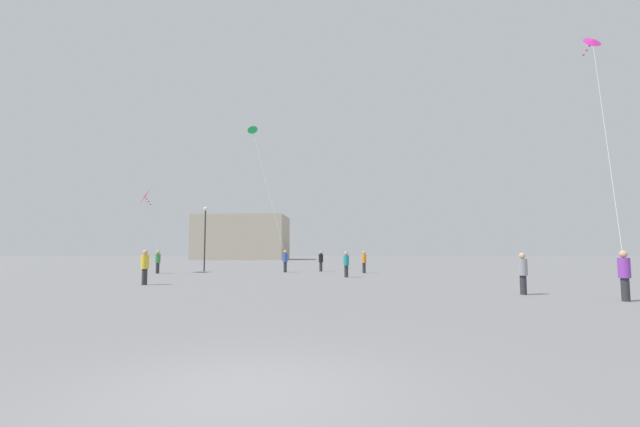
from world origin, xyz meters
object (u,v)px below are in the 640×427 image
object	(u,v)px
person_in_black	(321,260)
building_left_hall	(243,238)
kite_crimson_delta	(145,196)
person_in_purple	(624,273)
person_in_grey	(523,272)
kite_emerald_diamond	(253,131)
kite_magenta_diamond	(593,44)
person_in_green	(158,261)
person_in_teal	(346,263)
person_in_yellow	(145,266)
lamppost_east	(205,229)
person_in_orange	(364,261)
person_in_blue	(285,260)

from	to	relation	value
person_in_black	building_left_hall	xyz separation A→B (m)	(-18.59, 52.52, 3.55)
kite_crimson_delta	person_in_purple	bearing A→B (deg)	-35.56
person_in_grey	kite_emerald_diamond	world-z (taller)	kite_emerald_diamond
person_in_purple	kite_magenta_diamond	bearing A→B (deg)	47.11
person_in_green	person_in_teal	bearing A→B (deg)	-103.93
person_in_grey	person_in_yellow	xyz separation A→B (m)	(-17.22, 4.19, 0.07)
kite_magenta_diamond	lamppost_east	distance (m)	29.74
kite_magenta_diamond	kite_emerald_diamond	size ratio (longest dim) A/B	0.90
kite_magenta_diamond	building_left_hall	size ratio (longest dim) A/B	0.62
kite_crimson_delta	kite_emerald_diamond	bearing A→B (deg)	44.76
person_in_orange	person_in_grey	bearing A→B (deg)	-156.18
person_in_purple	kite_crimson_delta	bearing A→B (deg)	127.49
person_in_yellow	lamppost_east	xyz separation A→B (m)	(-1.56, 14.69, 2.67)
kite_emerald_diamond	person_in_grey	bearing A→B (deg)	-55.85
person_in_blue	person_in_green	bearing A→B (deg)	70.81
person_in_orange	person_in_yellow	size ratio (longest dim) A/B	0.97
person_in_black	person_in_green	bearing A→B (deg)	-170.06
kite_crimson_delta	person_in_teal	bearing A→B (deg)	-16.65
person_in_orange	person_in_black	xyz separation A→B (m)	(-3.52, 2.44, -0.00)
person_in_teal	building_left_hall	xyz separation A→B (m)	(-20.62, 60.68, 3.57)
person_in_teal	kite_crimson_delta	distance (m)	17.41
person_in_black	lamppost_east	xyz separation A→B (m)	(-9.92, -0.42, 2.70)
person_in_grey	kite_magenta_diamond	bearing A→B (deg)	41.43
person_in_green	person_in_yellow	distance (m)	11.97
person_in_green	person_in_purple	bearing A→B (deg)	-123.88
person_in_blue	kite_crimson_delta	xyz separation A→B (m)	(-11.07, -1.74, 5.08)
kite_magenta_diamond	kite_emerald_diamond	distance (m)	28.59
person_in_grey	person_in_black	world-z (taller)	person_in_black
person_in_teal	lamppost_east	bearing A→B (deg)	-148.96
building_left_hall	person_in_orange	bearing A→B (deg)	-68.09
person_in_purple	kite_magenta_diamond	size ratio (longest dim) A/B	0.15
kite_crimson_delta	lamppost_east	xyz separation A→B (m)	(3.99, 2.97, -2.41)
kite_magenta_diamond	building_left_hall	bearing A→B (deg)	115.69
kite_emerald_diamond	kite_magenta_diamond	bearing A→B (deg)	-42.75
person_in_green	lamppost_east	xyz separation A→B (m)	(2.57, 3.45, 2.68)
person_in_green	lamppost_east	world-z (taller)	lamppost_east
person_in_orange	person_in_grey	world-z (taller)	person_in_orange
person_in_orange	person_in_green	size ratio (longest dim) A/B	0.98
person_in_blue	person_in_black	world-z (taller)	person_in_blue
person_in_purple	person_in_teal	world-z (taller)	person_in_purple
building_left_hall	person_in_teal	bearing A→B (deg)	-71.24
person_in_teal	kite_crimson_delta	xyz separation A→B (m)	(-15.94, 4.77, 5.13)
building_left_hall	person_in_black	bearing A→B (deg)	-70.51
person_in_yellow	kite_crimson_delta	world-z (taller)	kite_crimson_delta
person_in_blue	person_in_green	distance (m)	9.90
person_in_blue	kite_emerald_diamond	distance (m)	14.00
person_in_black	lamppost_east	distance (m)	10.29
building_left_hall	person_in_blue	bearing A→B (deg)	-73.79
person_in_purple	person_in_green	bearing A→B (deg)	126.65
person_in_purple	person_in_teal	size ratio (longest dim) A/B	1.02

